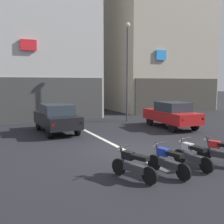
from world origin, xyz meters
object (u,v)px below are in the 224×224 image
object	(u,v)px
motorcycle_black_row_leftmost	(133,165)
car_black_crossing_near	(57,117)
car_red_parked_kerbside	(172,114)
motorcycle_red_row_right_mid	(220,152)
street_lamp	(127,62)
motorcycle_blue_row_left_mid	(168,161)
motorcycle_white_row_centre	(192,155)

from	to	relation	value
motorcycle_black_row_leftmost	car_black_crossing_near	bearing A→B (deg)	92.48
car_red_parked_kerbside	motorcycle_red_row_right_mid	distance (m)	7.29
motorcycle_black_row_leftmost	motorcycle_red_row_right_mid	xyz separation A→B (m)	(3.45, -0.10, 0.00)
street_lamp	motorcycle_blue_row_left_mid	xyz separation A→B (m)	(-4.18, -10.22, -3.82)
motorcycle_red_row_right_mid	street_lamp	bearing A→B (deg)	79.52
motorcycle_white_row_centre	motorcycle_red_row_right_mid	world-z (taller)	same
motorcycle_black_row_leftmost	motorcycle_blue_row_left_mid	world-z (taller)	same
car_red_parked_kerbside	motorcycle_blue_row_left_mid	distance (m)	8.56
motorcycle_white_row_centre	car_red_parked_kerbside	bearing A→B (deg)	56.62
motorcycle_black_row_leftmost	car_red_parked_kerbside	bearing A→B (deg)	44.70
car_black_crossing_near	motorcycle_blue_row_left_mid	world-z (taller)	car_black_crossing_near
car_black_crossing_near	motorcycle_red_row_right_mid	xyz separation A→B (m)	(3.80, -8.14, -0.43)
street_lamp	motorcycle_black_row_leftmost	distance (m)	12.02
car_black_crossing_near	motorcycle_red_row_right_mid	bearing A→B (deg)	-64.99
car_red_parked_kerbside	street_lamp	world-z (taller)	street_lamp
car_red_parked_kerbside	street_lamp	bearing A→B (deg)	108.74
car_red_parked_kerbside	motorcycle_black_row_leftmost	size ratio (longest dim) A/B	2.67
motorcycle_blue_row_left_mid	motorcycle_black_row_leftmost	bearing A→B (deg)	172.64
car_red_parked_kerbside	motorcycle_white_row_centre	size ratio (longest dim) A/B	2.52
street_lamp	motorcycle_black_row_leftmost	bearing A→B (deg)	-117.89
motorcycle_white_row_centre	motorcycle_red_row_right_mid	distance (m)	1.15
street_lamp	motorcycle_blue_row_left_mid	world-z (taller)	street_lamp
car_red_parked_kerbside	motorcycle_black_row_leftmost	xyz separation A→B (m)	(-6.55, -6.48, -0.43)
motorcycle_black_row_leftmost	motorcycle_white_row_centre	xyz separation A→B (m)	(2.30, 0.04, 0.00)
motorcycle_black_row_leftmost	motorcycle_blue_row_left_mid	bearing A→B (deg)	-7.36
car_black_crossing_near	motorcycle_red_row_right_mid	distance (m)	8.99
motorcycle_blue_row_left_mid	motorcycle_red_row_right_mid	xyz separation A→B (m)	(2.30, 0.05, 0.00)
car_red_parked_kerbside	motorcycle_red_row_right_mid	size ratio (longest dim) A/B	2.69
car_black_crossing_near	street_lamp	distance (m)	6.92
motorcycle_white_row_centre	motorcycle_blue_row_left_mid	bearing A→B (deg)	-170.77
motorcycle_black_row_leftmost	motorcycle_blue_row_left_mid	xyz separation A→B (m)	(1.15, -0.15, 0.00)
car_red_parked_kerbside	motorcycle_blue_row_left_mid	bearing A→B (deg)	-129.14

